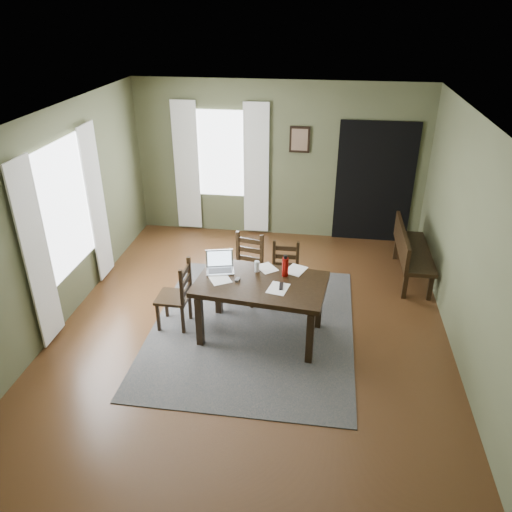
% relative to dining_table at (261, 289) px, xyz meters
% --- Properties ---
extents(ground, '(5.00, 6.00, 0.01)m').
position_rel_dining_table_xyz_m(ground, '(-0.13, 0.16, -0.70)').
color(ground, '#492C16').
extents(room_shell, '(5.02, 6.02, 2.71)m').
position_rel_dining_table_xyz_m(room_shell, '(-0.13, 0.16, 1.11)').
color(room_shell, '#505537').
rests_on(room_shell, ground).
extents(rug, '(2.60, 3.20, 0.01)m').
position_rel_dining_table_xyz_m(rug, '(-0.13, 0.16, -0.69)').
color(rug, '#3D3D3D').
rests_on(rug, ground).
extents(dining_table, '(1.66, 1.10, 0.78)m').
position_rel_dining_table_xyz_m(dining_table, '(0.00, 0.00, 0.00)').
color(dining_table, black).
rests_on(dining_table, rug).
extents(chair_end, '(0.41, 0.41, 0.93)m').
position_rel_dining_table_xyz_m(chair_end, '(-1.10, 0.07, -0.24)').
color(chair_end, black).
rests_on(chair_end, rug).
extents(chair_back_left, '(0.50, 0.50, 0.95)m').
position_rel_dining_table_xyz_m(chair_back_left, '(-0.32, 0.87, -0.23)').
color(chair_back_left, black).
rests_on(chair_back_left, rug).
extents(chair_back_right, '(0.39, 0.39, 0.88)m').
position_rel_dining_table_xyz_m(chair_back_right, '(0.22, 0.86, -0.27)').
color(chair_back_right, black).
rests_on(chair_back_right, rug).
extents(bench, '(0.46, 1.44, 0.81)m').
position_rel_dining_table_xyz_m(bench, '(2.02, 1.81, -0.21)').
color(bench, black).
rests_on(bench, ground).
extents(laptop, '(0.40, 0.35, 0.23)m').
position_rel_dining_table_xyz_m(laptop, '(-0.56, 0.24, 0.16)').
color(laptop, '#B7B7BC').
rests_on(laptop, dining_table).
extents(computer_mouse, '(0.06, 0.09, 0.03)m').
position_rel_dining_table_xyz_m(computer_mouse, '(-0.29, -0.01, 0.11)').
color(computer_mouse, '#3F3F42').
rests_on(computer_mouse, dining_table).
extents(tv_remote, '(0.05, 0.16, 0.02)m').
position_rel_dining_table_xyz_m(tv_remote, '(0.25, -0.08, 0.11)').
color(tv_remote, black).
rests_on(tv_remote, dining_table).
extents(drinking_glass, '(0.08, 0.08, 0.14)m').
position_rel_dining_table_xyz_m(drinking_glass, '(-0.09, 0.25, 0.17)').
color(drinking_glass, silver).
rests_on(drinking_glass, dining_table).
extents(water_bottle, '(0.10, 0.10, 0.28)m').
position_rel_dining_table_xyz_m(water_bottle, '(0.27, 0.20, 0.23)').
color(water_bottle, '#9D120C').
rests_on(water_bottle, dining_table).
extents(paper_a, '(0.35, 0.38, 0.00)m').
position_rel_dining_table_xyz_m(paper_a, '(-0.51, 0.01, 0.10)').
color(paper_a, white).
rests_on(paper_a, dining_table).
extents(paper_b, '(0.28, 0.33, 0.00)m').
position_rel_dining_table_xyz_m(paper_b, '(0.22, -0.12, 0.10)').
color(paper_b, white).
rests_on(paper_b, dining_table).
extents(paper_c, '(0.33, 0.34, 0.00)m').
position_rel_dining_table_xyz_m(paper_c, '(0.03, 0.35, 0.10)').
color(paper_c, white).
rests_on(paper_c, dining_table).
extents(paper_d, '(0.31, 0.35, 0.00)m').
position_rel_dining_table_xyz_m(paper_d, '(0.39, 0.36, 0.10)').
color(paper_d, white).
rests_on(paper_d, dining_table).
extents(window_left, '(0.01, 1.30, 1.70)m').
position_rel_dining_table_xyz_m(window_left, '(-2.60, 0.36, 0.75)').
color(window_left, white).
rests_on(window_left, ground).
extents(window_back, '(1.00, 0.01, 1.50)m').
position_rel_dining_table_xyz_m(window_back, '(-1.13, 3.13, 0.75)').
color(window_back, white).
rests_on(window_back, ground).
extents(curtain_left_near, '(0.03, 0.48, 2.30)m').
position_rel_dining_table_xyz_m(curtain_left_near, '(-2.57, -0.46, 0.50)').
color(curtain_left_near, silver).
rests_on(curtain_left_near, ground).
extents(curtain_left_far, '(0.03, 0.48, 2.30)m').
position_rel_dining_table_xyz_m(curtain_left_far, '(-2.57, 1.18, 0.50)').
color(curtain_left_far, silver).
rests_on(curtain_left_far, ground).
extents(curtain_back_left, '(0.44, 0.03, 2.30)m').
position_rel_dining_table_xyz_m(curtain_back_left, '(-1.75, 3.10, 0.50)').
color(curtain_back_left, silver).
rests_on(curtain_back_left, ground).
extents(curtain_back_right, '(0.44, 0.03, 2.30)m').
position_rel_dining_table_xyz_m(curtain_back_right, '(-0.51, 3.10, 0.50)').
color(curtain_back_right, silver).
rests_on(curtain_back_right, ground).
extents(framed_picture, '(0.34, 0.03, 0.44)m').
position_rel_dining_table_xyz_m(framed_picture, '(0.22, 3.13, 1.05)').
color(framed_picture, black).
rests_on(framed_picture, ground).
extents(doorway_back, '(1.30, 0.03, 2.10)m').
position_rel_dining_table_xyz_m(doorway_back, '(1.52, 3.13, 0.35)').
color(doorway_back, black).
rests_on(doorway_back, ground).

